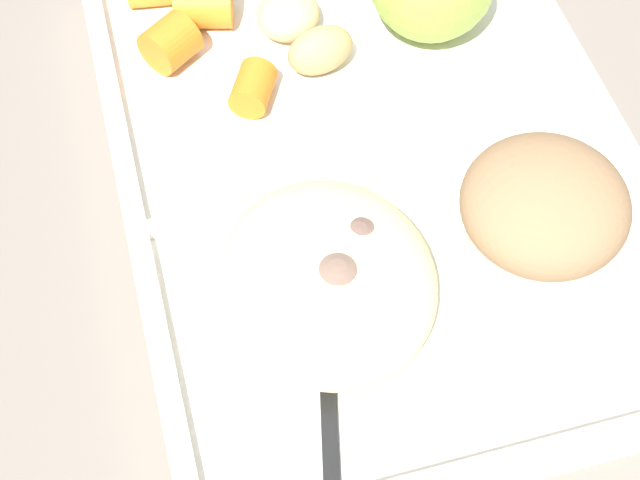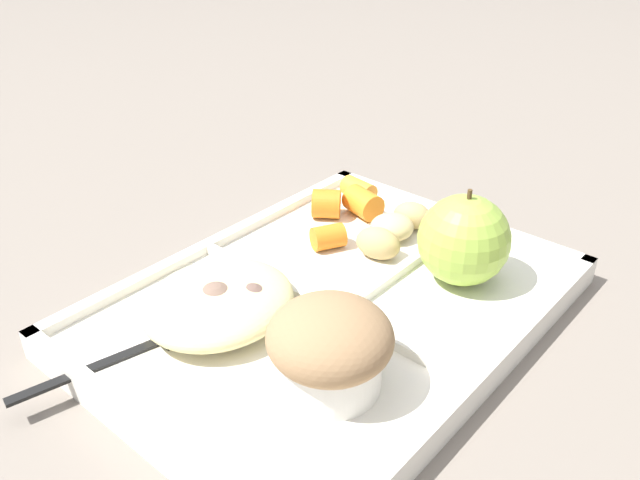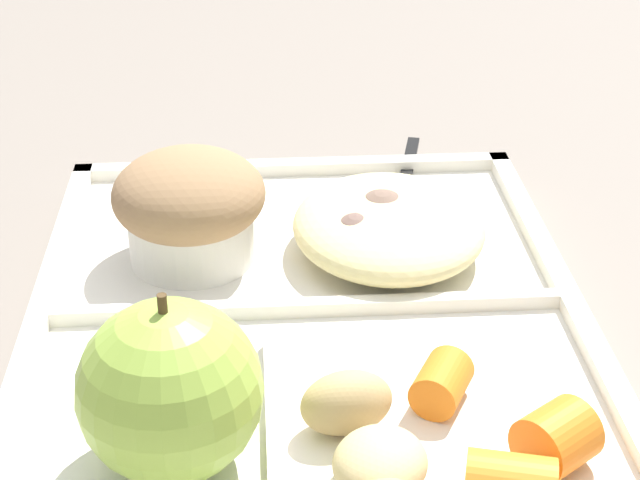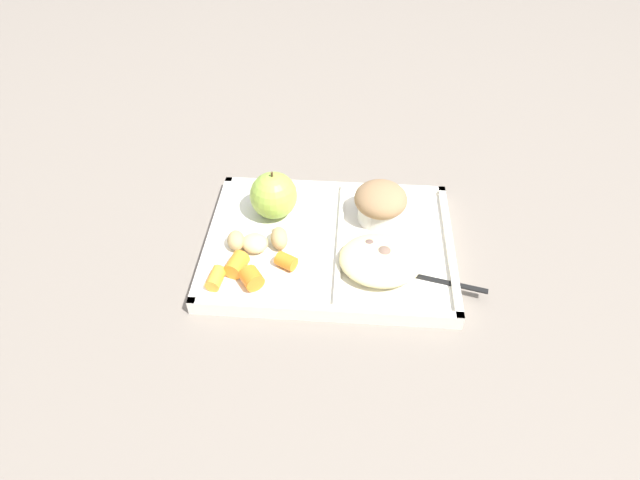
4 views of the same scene
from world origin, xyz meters
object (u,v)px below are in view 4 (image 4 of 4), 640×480
object	(u,v)px
bran_muffin	(380,203)
plastic_fork	(419,276)
lunch_tray	(329,245)
green_apple	(274,195)

from	to	relation	value
bran_muffin	plastic_fork	xyz separation A→B (m)	(0.05, -0.12, -0.03)
lunch_tray	bran_muffin	xyz separation A→B (m)	(0.07, 0.06, 0.04)
lunch_tray	bran_muffin	size ratio (longest dim) A/B	4.52
lunch_tray	plastic_fork	distance (m)	0.14
lunch_tray	plastic_fork	bearing A→B (deg)	-25.63
bran_muffin	green_apple	bearing A→B (deg)	180.00
lunch_tray	green_apple	world-z (taller)	green_apple
lunch_tray	bran_muffin	distance (m)	0.10
green_apple	bran_muffin	bearing A→B (deg)	-0.00
lunch_tray	plastic_fork	xyz separation A→B (m)	(0.12, -0.06, 0.01)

